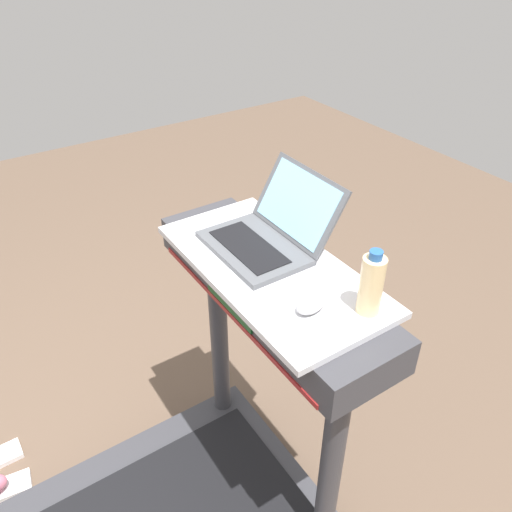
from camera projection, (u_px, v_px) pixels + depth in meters
The scene contains 4 objects.
desk_board at pixel (270, 268), 1.50m from camera, with size 0.75×0.37×0.02m, color silver.
laptop at pixel (268, 233), 1.56m from camera, with size 0.33×0.33×0.21m.
computer_mouse at pixel (311, 303), 1.32m from camera, with size 0.06×0.10×0.03m, color #B2B2B7.
water_bottle at pixel (371, 284), 1.28m from camera, with size 0.06×0.06×0.18m.
Camera 1 is at (0.99, -0.01, 1.97)m, focal length 36.21 mm.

